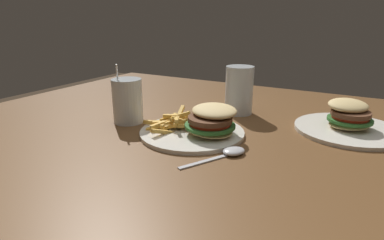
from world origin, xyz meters
TOP-DOWN VIEW (x-y plane):
  - dining_table at (0.00, 0.00)m, footprint 1.67×1.20m
  - meal_plate_near at (-0.07, -0.06)m, footprint 0.28×0.27m
  - beer_glass at (-0.06, 0.18)m, footprint 0.09×0.09m
  - juice_glass at (-0.30, -0.06)m, footprint 0.08×0.08m
  - spoon at (0.04, -0.13)m, footprint 0.10×0.16m
  - meal_plate_far at (0.26, 0.16)m, footprint 0.27×0.27m

SIDE VIEW (x-z plane):
  - dining_table at x=0.00m, z-range 0.26..1.04m
  - spoon at x=0.04m, z-range 0.78..0.79m
  - meal_plate_far at x=0.26m, z-range 0.76..0.84m
  - meal_plate_near at x=-0.07m, z-range 0.76..0.85m
  - juice_glass at x=-0.30m, z-range 0.75..0.92m
  - beer_glass at x=-0.06m, z-range 0.78..0.92m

